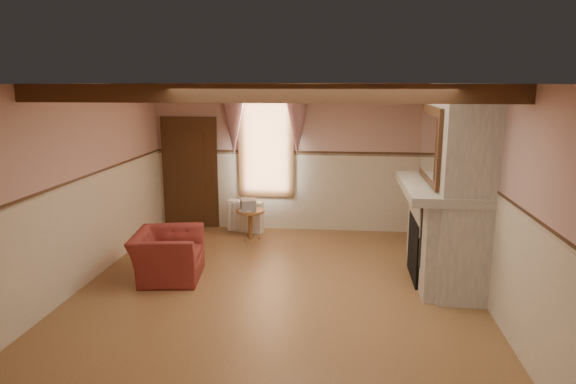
# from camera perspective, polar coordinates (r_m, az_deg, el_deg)

# --- Properties ---
(floor) EXTENTS (5.50, 6.00, 0.01)m
(floor) POSITION_cam_1_polar(r_m,az_deg,el_deg) (7.30, -1.13, -10.60)
(floor) COLOR brown
(floor) RESTS_ON ground
(ceiling) EXTENTS (5.50, 6.00, 0.01)m
(ceiling) POSITION_cam_1_polar(r_m,az_deg,el_deg) (6.74, -1.23, 11.96)
(ceiling) COLOR silver
(ceiling) RESTS_ON wall_back
(wall_back) EXTENTS (5.50, 0.02, 2.80)m
(wall_back) POSITION_cam_1_polar(r_m,az_deg,el_deg) (9.82, 1.05, 3.80)
(wall_back) COLOR tan
(wall_back) RESTS_ON floor
(wall_front) EXTENTS (5.50, 0.02, 2.80)m
(wall_front) POSITION_cam_1_polar(r_m,az_deg,el_deg) (4.04, -6.65, -8.52)
(wall_front) COLOR tan
(wall_front) RESTS_ON floor
(wall_left) EXTENTS (0.02, 6.00, 2.80)m
(wall_left) POSITION_cam_1_polar(r_m,az_deg,el_deg) (7.72, -21.86, 0.65)
(wall_left) COLOR tan
(wall_left) RESTS_ON floor
(wall_right) EXTENTS (0.02, 6.00, 2.80)m
(wall_right) POSITION_cam_1_polar(r_m,az_deg,el_deg) (7.08, 21.47, -0.28)
(wall_right) COLOR tan
(wall_right) RESTS_ON floor
(wainscot) EXTENTS (5.50, 6.00, 1.50)m
(wainscot) POSITION_cam_1_polar(r_m,az_deg,el_deg) (7.04, -1.15, -4.96)
(wainscot) COLOR beige
(wainscot) RESTS_ON floor
(chair_rail) EXTENTS (5.50, 6.00, 0.08)m
(chair_rail) POSITION_cam_1_polar(r_m,az_deg,el_deg) (6.86, -1.18, 1.04)
(chair_rail) COLOR black
(chair_rail) RESTS_ON wainscot
(firebox) EXTENTS (0.20, 0.95, 0.90)m
(firebox) POSITION_cam_1_polar(r_m,az_deg,el_deg) (7.74, 14.38, -6.10)
(firebox) COLOR black
(firebox) RESTS_ON floor
(armchair) EXTENTS (1.06, 1.18, 0.69)m
(armchair) POSITION_cam_1_polar(r_m,az_deg,el_deg) (7.74, -13.24, -6.84)
(armchair) COLOR maroon
(armchair) RESTS_ON floor
(side_table) EXTENTS (0.53, 0.53, 0.55)m
(side_table) POSITION_cam_1_polar(r_m,az_deg,el_deg) (9.40, -4.19, -3.63)
(side_table) COLOR brown
(side_table) RESTS_ON floor
(book_stack) EXTENTS (0.34, 0.38, 0.20)m
(book_stack) POSITION_cam_1_polar(r_m,az_deg,el_deg) (9.30, -4.45, -1.42)
(book_stack) COLOR #B7AD8C
(book_stack) RESTS_ON side_table
(radiator) EXTENTS (0.72, 0.35, 0.60)m
(radiator) POSITION_cam_1_polar(r_m,az_deg,el_deg) (9.88, -4.76, -2.70)
(radiator) COLOR white
(radiator) RESTS_ON floor
(bowl) EXTENTS (0.34, 0.34, 0.08)m
(bowl) POSITION_cam_1_polar(r_m,az_deg,el_deg) (7.34, 16.90, 0.93)
(bowl) COLOR brown
(bowl) RESTS_ON mantel
(mantel_clock) EXTENTS (0.14, 0.24, 0.20)m
(mantel_clock) POSITION_cam_1_polar(r_m,az_deg,el_deg) (8.30, 15.68, 2.66)
(mantel_clock) COLOR black
(mantel_clock) RESTS_ON mantel
(oil_lamp) EXTENTS (0.11, 0.11, 0.28)m
(oil_lamp) POSITION_cam_1_polar(r_m,az_deg,el_deg) (7.99, 16.05, 2.58)
(oil_lamp) COLOR gold
(oil_lamp) RESTS_ON mantel
(candle_red) EXTENTS (0.06, 0.06, 0.16)m
(candle_red) POSITION_cam_1_polar(r_m,az_deg,el_deg) (6.75, 17.85, 0.27)
(candle_red) COLOR #A32014
(candle_red) RESTS_ON mantel
(jar_yellow) EXTENTS (0.06, 0.06, 0.12)m
(jar_yellow) POSITION_cam_1_polar(r_m,az_deg,el_deg) (7.21, 17.10, 0.87)
(jar_yellow) COLOR gold
(jar_yellow) RESTS_ON mantel
(fireplace) EXTENTS (0.85, 2.00, 2.80)m
(fireplace) POSITION_cam_1_polar(r_m,az_deg,el_deg) (7.58, 17.94, 0.73)
(fireplace) COLOR gray
(fireplace) RESTS_ON floor
(mantel) EXTENTS (1.05, 2.05, 0.12)m
(mantel) POSITION_cam_1_polar(r_m,az_deg,el_deg) (7.55, 16.58, 0.47)
(mantel) COLOR gray
(mantel) RESTS_ON fireplace
(overmantel_mirror) EXTENTS (0.06, 1.44, 1.04)m
(overmantel_mirror) POSITION_cam_1_polar(r_m,az_deg,el_deg) (7.43, 15.45, 5.12)
(overmantel_mirror) COLOR silver
(overmantel_mirror) RESTS_ON fireplace
(door) EXTENTS (1.10, 0.10, 2.10)m
(door) POSITION_cam_1_polar(r_m,az_deg,el_deg) (10.22, -10.81, 1.92)
(door) COLOR black
(door) RESTS_ON floor
(window) EXTENTS (1.06, 0.08, 2.02)m
(window) POSITION_cam_1_polar(r_m,az_deg,el_deg) (9.83, -2.46, 5.27)
(window) COLOR white
(window) RESTS_ON wall_back
(window_drapes) EXTENTS (1.30, 0.14, 1.40)m
(window_drapes) POSITION_cam_1_polar(r_m,az_deg,el_deg) (9.69, -2.57, 8.73)
(window_drapes) COLOR gray
(window_drapes) RESTS_ON wall_back
(ceiling_beam_front) EXTENTS (5.50, 0.18, 0.20)m
(ceiling_beam_front) POSITION_cam_1_polar(r_m,az_deg,el_deg) (5.55, -2.84, 10.89)
(ceiling_beam_front) COLOR black
(ceiling_beam_front) RESTS_ON ceiling
(ceiling_beam_back) EXTENTS (5.50, 0.18, 0.20)m
(ceiling_beam_back) POSITION_cam_1_polar(r_m,az_deg,el_deg) (7.93, -0.10, 11.25)
(ceiling_beam_back) COLOR black
(ceiling_beam_back) RESTS_ON ceiling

